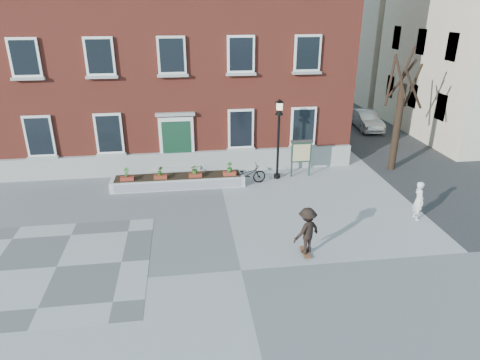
{
  "coord_description": "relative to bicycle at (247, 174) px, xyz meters",
  "views": [
    {
      "loc": [
        -1.59,
        -11.57,
        8.08
      ],
      "look_at": [
        0.5,
        4.0,
        1.5
      ],
      "focal_mm": 32.0,
      "sensor_mm": 36.0,
      "label": 1
    }
  ],
  "objects": [
    {
      "name": "bystander",
      "position": [
        6.21,
        -4.43,
        0.32
      ],
      "size": [
        0.43,
        0.61,
        1.6
      ],
      "primitive_type": "imported",
      "rotation": [
        0.0,
        0.0,
        1.49
      ],
      "color": "silver",
      "rests_on": "ground"
    },
    {
      "name": "checker_patch",
      "position": [
        -7.25,
        -6.06,
        -0.47
      ],
      "size": [
        6.0,
        6.0,
        0.01
      ],
      "primitive_type": "cube",
      "color": "#575659",
      "rests_on": "ground"
    },
    {
      "name": "bicycle",
      "position": [
        0.0,
        0.0,
        0.0
      ],
      "size": [
        1.89,
        0.86,
        0.96
      ],
      "primitive_type": "imported",
      "rotation": [
        0.0,
        0.0,
        1.7
      ],
      "color": "black",
      "rests_on": "ground"
    },
    {
      "name": "skateboarder",
      "position": [
        1.09,
        -6.36,
        0.43
      ],
      "size": [
        1.25,
        1.06,
        1.75
      ],
      "color": "brown",
      "rests_on": "ground"
    },
    {
      "name": "bare_tree",
      "position": [
        7.76,
        0.95,
        2.31
      ],
      "size": [
        1.83,
        1.83,
        6.16
      ],
      "color": "black",
      "rests_on": "ground"
    },
    {
      "name": "parked_car",
      "position": [
        9.49,
        8.39,
        0.15
      ],
      "size": [
        1.61,
        3.9,
        1.26
      ],
      "primitive_type": "imported",
      "rotation": [
        0.0,
        0.0,
        -0.07
      ],
      "color": "silver",
      "rests_on": "ground"
    },
    {
      "name": "planter_assembly",
      "position": [
        -3.24,
        0.12,
        -0.17
      ],
      "size": [
        6.2,
        1.12,
        1.15
      ],
      "color": "silver",
      "rests_on": "ground"
    },
    {
      "name": "brick_building",
      "position": [
        -3.25,
        6.92,
        5.82
      ],
      "size": [
        18.4,
        10.85,
        12.6
      ],
      "color": "maroon",
      "rests_on": "ground"
    },
    {
      "name": "side_street",
      "position": [
        16.74,
        12.73,
        6.54
      ],
      "size": [
        15.2,
        36.0,
        14.5
      ],
      "color": "#333335",
      "rests_on": "ground"
    },
    {
      "name": "ground",
      "position": [
        -1.25,
        -7.06,
        -0.48
      ],
      "size": [
        100.0,
        100.0,
        0.0
      ],
      "primitive_type": "plane",
      "color": "gray",
      "rests_on": "ground"
    },
    {
      "name": "notice_board",
      "position": [
        2.77,
        0.61,
        0.78
      ],
      "size": [
        1.1,
        0.16,
        1.87
      ],
      "color": "#172F1F",
      "rests_on": "ground"
    },
    {
      "name": "lamp_post",
      "position": [
        1.58,
        0.52,
        2.06
      ],
      "size": [
        0.4,
        0.4,
        3.93
      ],
      "color": "black",
      "rests_on": "ground"
    }
  ]
}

